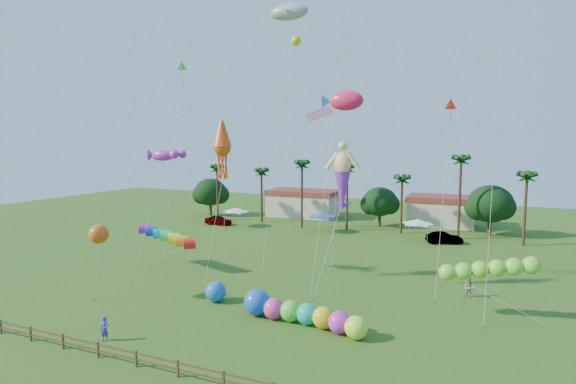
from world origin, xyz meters
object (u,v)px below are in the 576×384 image
at_px(caterpillar_inflatable, 299,313).
at_px(blue_ball, 216,291).
at_px(spectator_a, 105,329).
at_px(car_b, 444,238).
at_px(car_a, 218,220).
at_px(spectator_b, 469,287).

xyz_separation_m(caterpillar_inflatable, blue_ball, (-8.14, 1.66, 0.01)).
bearing_deg(spectator_a, blue_ball, 65.73).
bearing_deg(car_b, blue_ball, 133.97).
height_order(car_b, blue_ball, blue_ball).
bearing_deg(spectator_a, car_a, 104.14).
xyz_separation_m(spectator_a, caterpillar_inflatable, (10.94, 7.74, 0.02)).
relative_size(spectator_b, blue_ball, 0.99).
xyz_separation_m(car_b, spectator_b, (3.47, -21.23, 0.11)).
bearing_deg(car_a, spectator_b, -121.43).
distance_m(spectator_a, caterpillar_inflatable, 13.40).
relative_size(car_a, spectator_a, 2.67).
distance_m(spectator_a, blue_ball, 9.81).
relative_size(car_a, spectator_b, 2.58).
relative_size(car_b, caterpillar_inflatable, 0.46).
distance_m(car_a, spectator_a, 43.47).
distance_m(car_b, blue_ball, 34.65).
bearing_deg(car_a, caterpillar_inflatable, -142.53).
height_order(car_a, blue_ball, blue_ball).
bearing_deg(spectator_b, blue_ball, -124.24).
xyz_separation_m(spectator_a, blue_ball, (2.80, 9.40, 0.04)).
xyz_separation_m(car_a, caterpillar_inflatable, (27.12, -32.61, 0.10)).
bearing_deg(spectator_a, spectator_b, 32.55).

